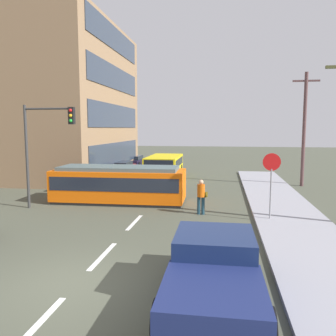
{
  "coord_description": "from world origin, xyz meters",
  "views": [
    {
      "loc": [
        3.76,
        -8.15,
        4.09
      ],
      "look_at": [
        1.1,
        8.38,
        2.14
      ],
      "focal_mm": 36.62,
      "sensor_mm": 36.0,
      "label": 1
    }
  ],
  "objects_px": {
    "pickup_truck_parked": "(214,271)",
    "parked_sedan_far": "(121,168)",
    "parked_sedan_furthest": "(134,161)",
    "traffic_light_mast": "(45,137)",
    "utility_pole_mid": "(304,127)",
    "parked_sedan_mid": "(82,179)",
    "stop_sign": "(271,172)",
    "city_bus": "(164,165)",
    "streetcar_tram": "(119,184)",
    "pedestrian_crossing": "(201,195)"
  },
  "relations": [
    {
      "from": "parked_sedan_mid",
      "to": "parked_sedan_far",
      "type": "bearing_deg",
      "value": 83.84
    },
    {
      "from": "parked_sedan_furthest",
      "to": "utility_pole_mid",
      "type": "height_order",
      "value": "utility_pole_mid"
    },
    {
      "from": "pickup_truck_parked",
      "to": "parked_sedan_furthest",
      "type": "xyz_separation_m",
      "value": [
        -9.27,
        27.76,
        -0.18
      ]
    },
    {
      "from": "stop_sign",
      "to": "traffic_light_mast",
      "type": "distance_m",
      "value": 11.04
    },
    {
      "from": "stop_sign",
      "to": "utility_pole_mid",
      "type": "height_order",
      "value": "utility_pole_mid"
    },
    {
      "from": "pickup_truck_parked",
      "to": "utility_pole_mid",
      "type": "height_order",
      "value": "utility_pole_mid"
    },
    {
      "from": "parked_sedan_mid",
      "to": "stop_sign",
      "type": "bearing_deg",
      "value": -30.32
    },
    {
      "from": "utility_pole_mid",
      "to": "parked_sedan_far",
      "type": "bearing_deg",
      "value": 166.12
    },
    {
      "from": "pickup_truck_parked",
      "to": "parked_sedan_far",
      "type": "distance_m",
      "value": 22.88
    },
    {
      "from": "pickup_truck_parked",
      "to": "parked_sedan_far",
      "type": "bearing_deg",
      "value": 112.25
    },
    {
      "from": "pedestrian_crossing",
      "to": "traffic_light_mast",
      "type": "height_order",
      "value": "traffic_light_mast"
    },
    {
      "from": "traffic_light_mast",
      "to": "streetcar_tram",
      "type": "bearing_deg",
      "value": 33.64
    },
    {
      "from": "parked_sedan_furthest",
      "to": "traffic_light_mast",
      "type": "xyz_separation_m",
      "value": [
        0.6,
        -19.46,
        3.04
      ]
    },
    {
      "from": "parked_sedan_mid",
      "to": "utility_pole_mid",
      "type": "distance_m",
      "value": 15.88
    },
    {
      "from": "pedestrian_crossing",
      "to": "city_bus",
      "type": "bearing_deg",
      "value": 107.75
    },
    {
      "from": "parked_sedan_far",
      "to": "parked_sedan_mid",
      "type": "bearing_deg",
      "value": -96.16
    },
    {
      "from": "parked_sedan_far",
      "to": "parked_sedan_furthest",
      "type": "relative_size",
      "value": 0.98
    },
    {
      "from": "parked_sedan_mid",
      "to": "stop_sign",
      "type": "distance_m",
      "value": 13.58
    },
    {
      "from": "traffic_light_mast",
      "to": "utility_pole_mid",
      "type": "xyz_separation_m",
      "value": [
        14.41,
        9.31,
        0.49
      ]
    },
    {
      "from": "pickup_truck_parked",
      "to": "parked_sedan_furthest",
      "type": "relative_size",
      "value": 1.18
    },
    {
      "from": "city_bus",
      "to": "traffic_light_mast",
      "type": "xyz_separation_m",
      "value": [
        -4.01,
        -12.03,
        2.63
      ]
    },
    {
      "from": "parked_sedan_mid",
      "to": "traffic_light_mast",
      "type": "bearing_deg",
      "value": -83.17
    },
    {
      "from": "parked_sedan_mid",
      "to": "parked_sedan_far",
      "type": "relative_size",
      "value": 0.99
    },
    {
      "from": "pedestrian_crossing",
      "to": "streetcar_tram",
      "type": "bearing_deg",
      "value": 156.34
    },
    {
      "from": "stop_sign",
      "to": "city_bus",
      "type": "bearing_deg",
      "value": 118.41
    },
    {
      "from": "parked_sedan_furthest",
      "to": "traffic_light_mast",
      "type": "bearing_deg",
      "value": -88.23
    },
    {
      "from": "pedestrian_crossing",
      "to": "utility_pole_mid",
      "type": "relative_size",
      "value": 0.21
    },
    {
      "from": "pickup_truck_parked",
      "to": "stop_sign",
      "type": "distance_m",
      "value": 8.01
    },
    {
      "from": "pickup_truck_parked",
      "to": "utility_pole_mid",
      "type": "relative_size",
      "value": 0.63
    },
    {
      "from": "traffic_light_mast",
      "to": "parked_sedan_mid",
      "type": "bearing_deg",
      "value": 96.83
    },
    {
      "from": "parked_sedan_furthest",
      "to": "pedestrian_crossing",
      "type": "bearing_deg",
      "value": -66.48
    },
    {
      "from": "city_bus",
      "to": "utility_pole_mid",
      "type": "bearing_deg",
      "value": -14.62
    },
    {
      "from": "streetcar_tram",
      "to": "city_bus",
      "type": "bearing_deg",
      "value": 85.14
    },
    {
      "from": "parked_sedan_mid",
      "to": "traffic_light_mast",
      "type": "xyz_separation_m",
      "value": [
        0.73,
        -6.07,
        3.04
      ]
    },
    {
      "from": "streetcar_tram",
      "to": "parked_sedan_furthest",
      "type": "relative_size",
      "value": 1.71
    },
    {
      "from": "parked_sedan_furthest",
      "to": "utility_pole_mid",
      "type": "xyz_separation_m",
      "value": [
        15.02,
        -10.14,
        3.53
      ]
    },
    {
      "from": "pedestrian_crossing",
      "to": "traffic_light_mast",
      "type": "bearing_deg",
      "value": -179.58
    },
    {
      "from": "streetcar_tram",
      "to": "stop_sign",
      "type": "bearing_deg",
      "value": -20.19
    },
    {
      "from": "utility_pole_mid",
      "to": "stop_sign",
      "type": "bearing_deg",
      "value": -109.16
    },
    {
      "from": "parked_sedan_mid",
      "to": "traffic_light_mast",
      "type": "relative_size",
      "value": 0.79
    },
    {
      "from": "parked_sedan_furthest",
      "to": "stop_sign",
      "type": "bearing_deg",
      "value": -60.3
    },
    {
      "from": "pickup_truck_parked",
      "to": "traffic_light_mast",
      "type": "height_order",
      "value": "traffic_light_mast"
    },
    {
      "from": "parked_sedan_mid",
      "to": "parked_sedan_far",
      "type": "xyz_separation_m",
      "value": [
        0.73,
        6.81,
        -0.0
      ]
    },
    {
      "from": "parked_sedan_far",
      "to": "stop_sign",
      "type": "relative_size",
      "value": 1.45
    },
    {
      "from": "traffic_light_mast",
      "to": "parked_sedan_far",
      "type": "bearing_deg",
      "value": 89.97
    },
    {
      "from": "city_bus",
      "to": "stop_sign",
      "type": "height_order",
      "value": "stop_sign"
    },
    {
      "from": "streetcar_tram",
      "to": "parked_sedan_furthest",
      "type": "height_order",
      "value": "streetcar_tram"
    },
    {
      "from": "pedestrian_crossing",
      "to": "parked_sedan_furthest",
      "type": "relative_size",
      "value": 0.39
    },
    {
      "from": "traffic_light_mast",
      "to": "city_bus",
      "type": "bearing_deg",
      "value": 71.56
    },
    {
      "from": "pickup_truck_parked",
      "to": "parked_sedan_mid",
      "type": "xyz_separation_m",
      "value": [
        -9.4,
        14.37,
        -0.18
      ]
    }
  ]
}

